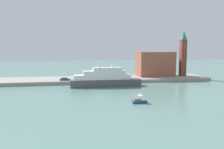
# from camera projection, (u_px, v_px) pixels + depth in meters

# --- Properties ---
(ground) EXTENTS (400.00, 400.00, 0.00)m
(ground) POSITION_uv_depth(u_px,v_px,m) (101.00, 91.00, 86.56)
(ground) COLOR slate
(quay_dock) EXTENTS (110.00, 19.09, 1.50)m
(quay_dock) POSITION_uv_depth(u_px,v_px,m) (94.00, 80.00, 111.45)
(quay_dock) COLOR gray
(quay_dock) RESTS_ON ground
(large_yacht) EXTENTS (28.53, 4.90, 10.79)m
(large_yacht) POSITION_uv_depth(u_px,v_px,m) (105.00, 79.00, 95.64)
(large_yacht) COLOR #4C4C51
(large_yacht) RESTS_ON ground
(small_motorboat) EXTENTS (4.19, 1.80, 2.85)m
(small_motorboat) POSITION_uv_depth(u_px,v_px,m) (139.00, 100.00, 67.32)
(small_motorboat) COLOR navy
(small_motorboat) RESTS_ON ground
(harbor_building) EXTENTS (17.90, 10.23, 12.15)m
(harbor_building) POSITION_uv_depth(u_px,v_px,m) (155.00, 64.00, 118.87)
(harbor_building) COLOR #93513D
(harbor_building) RESTS_ON quay_dock
(bell_tower) EXTENTS (3.62, 3.62, 22.82)m
(bell_tower) POSITION_uv_depth(u_px,v_px,m) (183.00, 51.00, 118.56)
(bell_tower) COLOR brown
(bell_tower) RESTS_ON quay_dock
(parked_car) EXTENTS (4.58, 1.61, 1.23)m
(parked_car) POSITION_uv_depth(u_px,v_px,m) (65.00, 79.00, 102.75)
(parked_car) COLOR #1E4C99
(parked_car) RESTS_ON quay_dock
(person_figure) EXTENTS (0.36, 0.36, 1.77)m
(person_figure) POSITION_uv_depth(u_px,v_px,m) (77.00, 78.00, 103.51)
(person_figure) COLOR #4C4C4C
(person_figure) RESTS_ON quay_dock
(mooring_bollard) EXTENTS (0.44, 0.44, 0.86)m
(mooring_bollard) POSITION_uv_depth(u_px,v_px,m) (112.00, 79.00, 104.11)
(mooring_bollard) COLOR black
(mooring_bollard) RESTS_ON quay_dock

